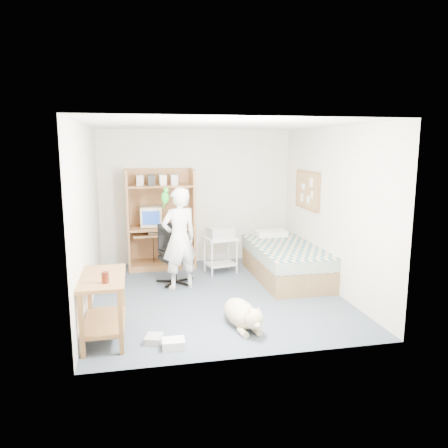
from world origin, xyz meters
The scene contains 21 objects.
floor centered at (0.00, 0.00, 0.00)m, with size 4.00×4.00×0.00m, color #404C57.
wall_back centered at (0.00, 2.00, 1.25)m, with size 3.60×0.02×2.50m, color silver.
wall_right centered at (1.80, 0.00, 1.25)m, with size 0.02×4.00×2.50m, color silver.
wall_left centered at (-1.80, 0.00, 1.25)m, with size 0.02×4.00×2.50m, color silver.
ceiling centered at (0.00, 0.00, 2.50)m, with size 3.60×4.00×0.02m, color white.
computer_hutch centered at (-0.70, 1.74, 0.82)m, with size 1.20×0.63×1.80m.
bed centered at (1.30, 0.62, 0.29)m, with size 1.02×2.02×0.66m.
side_desk centered at (-1.55, -1.20, 0.49)m, with size 0.50×1.00×0.75m.
corkboard centered at (1.77, 0.90, 1.45)m, with size 0.04×0.94×0.66m.
office_chair centered at (-0.57, 0.72, 0.34)m, with size 0.55×0.55×0.96m.
person centered at (-0.50, 0.42, 0.79)m, with size 0.58×0.38×1.59m, color white.
parrot centered at (-0.70, 0.44, 1.45)m, with size 0.12×0.20×0.32m.
dog centered at (0.09, -1.22, 0.17)m, with size 0.44×1.04×0.39m.
printer_cart centered at (0.29, 1.13, 0.42)m, with size 0.60×0.52×0.63m.
printer centered at (0.29, 1.13, 0.72)m, with size 0.42×0.32×0.18m, color #A5A5A0.
crt_monitor centered at (-0.88, 1.75, 0.95)m, with size 0.38×0.40×0.36m.
keyboard centered at (-0.71, 1.58, 0.67)m, with size 0.45×0.16×0.03m, color beige.
pencil_cup centered at (-0.32, 1.65, 0.82)m, with size 0.08×0.08×0.12m, color gold.
drink_glass centered at (-1.50, -1.45, 0.81)m, with size 0.08×0.08×0.12m, color #40130A.
floor_box_a centered at (-0.79, -1.62, 0.05)m, with size 0.25×0.20×0.10m, color white.
floor_box_b centered at (-1.00, -1.43, 0.04)m, with size 0.18×0.22×0.08m, color #B5B6B1.
Camera 1 is at (-1.16, -6.16, 2.23)m, focal length 35.00 mm.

